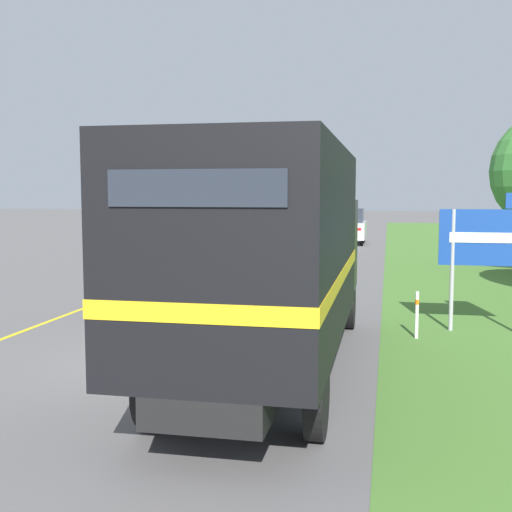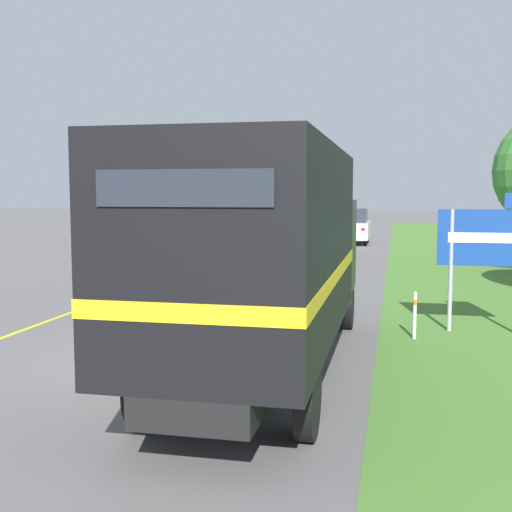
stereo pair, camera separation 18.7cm
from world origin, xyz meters
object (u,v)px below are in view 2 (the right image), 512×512
at_px(lead_car_blue_ahead, 325,216).
at_px(delineator_post, 415,314).
at_px(lead_car_silver_ahead, 354,226).
at_px(lead_car_white, 235,246).
at_px(highway_sign, 487,243).
at_px(horse_trailer_truck, 266,251).

xyz_separation_m(lead_car_blue_ahead, delineator_post, (6.32, -42.18, -0.45)).
bearing_deg(lead_car_silver_ahead, lead_car_blue_ahead, 101.20).
bearing_deg(lead_car_white, lead_car_blue_ahead, 89.80).
distance_m(lead_car_white, delineator_post, 12.58).
height_order(lead_car_white, highway_sign, highway_sign).
xyz_separation_m(lead_car_silver_ahead, highway_sign, (4.22, -23.33, 0.86)).
xyz_separation_m(lead_car_white, highway_sign, (7.88, -9.89, 0.99)).
height_order(horse_trailer_truck, lead_car_white, horse_trailer_truck).
xyz_separation_m(lead_car_white, lead_car_blue_ahead, (0.11, 31.38, 0.06)).
height_order(horse_trailer_truck, delineator_post, horse_trailer_truck).
bearing_deg(lead_car_white, highway_sign, -51.45).
xyz_separation_m(lead_car_white, delineator_post, (6.43, -10.81, -0.39)).
bearing_deg(delineator_post, lead_car_silver_ahead, 96.51).
distance_m(lead_car_white, highway_sign, 12.69).
height_order(horse_trailer_truck, highway_sign, horse_trailer_truck).
relative_size(lead_car_silver_ahead, lead_car_blue_ahead, 0.94).
bearing_deg(lead_car_blue_ahead, lead_car_silver_ahead, -78.80).
distance_m(lead_car_silver_ahead, lead_car_blue_ahead, 18.29).
bearing_deg(highway_sign, lead_car_silver_ahead, 100.25).
distance_m(lead_car_white, lead_car_silver_ahead, 13.93).
height_order(lead_car_white, delineator_post, lead_car_white).
height_order(lead_car_white, lead_car_blue_ahead, lead_car_blue_ahead).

